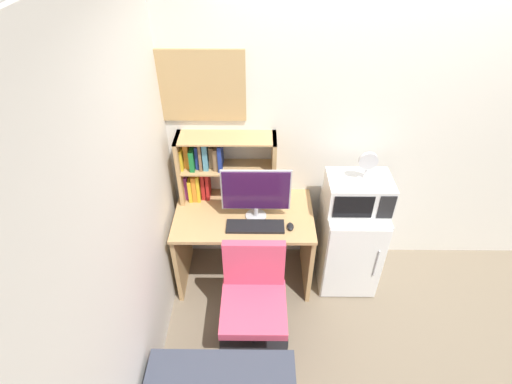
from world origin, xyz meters
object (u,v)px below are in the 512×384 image
object	(u,v)px
monitor	(256,192)
computer_mouse	(290,227)
microwave	(358,193)
desk_fan	(367,165)
desk_chair	(254,307)
wall_corkboard	(195,86)
hutch_bookshelf	(213,165)
keyboard	(255,226)
mini_fridge	(348,243)

from	to	relation	value
monitor	computer_mouse	world-z (taller)	monitor
microwave	desk_fan	xyz separation A→B (m)	(0.03, -0.01, 0.27)
desk_chair	wall_corkboard	world-z (taller)	wall_corkboard
hutch_bookshelf	desk_chair	bearing A→B (deg)	-68.09
hutch_bookshelf	computer_mouse	size ratio (longest dim) A/B	8.84
computer_mouse	wall_corkboard	size ratio (longest dim) A/B	0.12
keyboard	mini_fridge	bearing A→B (deg)	12.66
keyboard	mini_fridge	world-z (taller)	mini_fridge
desk_fan	wall_corkboard	size ratio (longest dim) A/B	0.33
computer_mouse	mini_fridge	size ratio (longest dim) A/B	0.11
monitor	wall_corkboard	world-z (taller)	wall_corkboard
monitor	desk_chair	bearing A→B (deg)	-91.05
monitor	computer_mouse	bearing A→B (deg)	-26.48
mini_fridge	desk_fan	bearing A→B (deg)	-4.78
keyboard	computer_mouse	size ratio (longest dim) A/B	5.09
monitor	wall_corkboard	distance (m)	0.91
mini_fridge	microwave	world-z (taller)	microwave
microwave	desk_fan	size ratio (longest dim) A/B	2.03
monitor	wall_corkboard	bearing A→B (deg)	141.75
mini_fridge	wall_corkboard	distance (m)	1.84
hutch_bookshelf	mini_fridge	xyz separation A→B (m)	(1.17, -0.21, -0.67)
monitor	desk_fan	xyz separation A→B (m)	(0.83, 0.05, 0.22)
monitor	mini_fridge	distance (m)	1.00
hutch_bookshelf	wall_corkboard	distance (m)	0.65
hutch_bookshelf	monitor	xyz separation A→B (m)	(0.36, -0.26, -0.07)
desk_fan	monitor	bearing A→B (deg)	-176.47
hutch_bookshelf	computer_mouse	bearing A→B (deg)	-32.25
wall_corkboard	mini_fridge	bearing A→B (deg)	-13.56
desk_chair	mini_fridge	bearing A→B (deg)	38.55
desk_fan	desk_chair	distance (m)	1.36
mini_fridge	microwave	size ratio (longest dim) A/B	1.65
monitor	mini_fridge	xyz separation A→B (m)	(0.81, 0.05, -0.59)
wall_corkboard	computer_mouse	bearing A→B (deg)	-34.21
monitor	mini_fridge	world-z (taller)	monitor
desk_fan	keyboard	bearing A→B (deg)	-167.84
keyboard	desk_chair	size ratio (longest dim) A/B	0.51
microwave	wall_corkboard	bearing A→B (deg)	166.57
computer_mouse	monitor	bearing A→B (deg)	153.52
hutch_bookshelf	computer_mouse	distance (m)	0.80
wall_corkboard	keyboard	bearing A→B (deg)	-47.27
mini_fridge	desk_chair	xyz separation A→B (m)	(-0.82, -0.65, -0.03)
mini_fridge	wall_corkboard	size ratio (longest dim) A/B	1.10
hutch_bookshelf	mini_fridge	size ratio (longest dim) A/B	0.95
microwave	desk_chair	world-z (taller)	microwave
monitor	keyboard	distance (m)	0.27
desk_chair	wall_corkboard	xyz separation A→B (m)	(-0.44, 0.96, 1.33)
monitor	desk_fan	distance (m)	0.86
keyboard	desk_fan	xyz separation A→B (m)	(0.84, 0.18, 0.47)
desk_chair	keyboard	bearing A→B (deg)	89.17
mini_fridge	desk_fan	xyz separation A→B (m)	(0.03, -0.00, 0.82)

